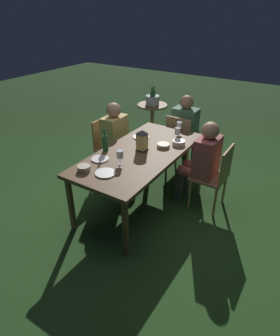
% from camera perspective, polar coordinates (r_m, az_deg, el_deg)
% --- Properties ---
extents(ground_plane, '(16.00, 16.00, 0.00)m').
position_cam_1_polar(ground_plane, '(3.94, 0.00, -6.71)').
color(ground_plane, '#26471E').
extents(dining_table, '(1.88, 0.90, 0.76)m').
position_cam_1_polar(dining_table, '(3.58, 0.00, 2.40)').
color(dining_table, brown).
rests_on(dining_table, ground).
extents(chair_side_right_a, '(0.42, 0.40, 0.87)m').
position_cam_1_polar(chair_side_right_a, '(3.72, 14.57, -1.29)').
color(chair_side_right_a, '#9E7A51').
rests_on(chair_side_right_a, ground).
extents(person_in_rust, '(0.38, 0.47, 1.15)m').
position_cam_1_polar(person_in_rust, '(3.70, 12.02, 1.55)').
color(person_in_rust, '#9E4C47').
rests_on(person_in_rust, ground).
extents(chair_head_near, '(0.40, 0.42, 0.87)m').
position_cam_1_polar(chair_head_near, '(4.62, 7.97, 5.64)').
color(chair_head_near, '#9E7A51').
rests_on(chair_head_near, ground).
extents(person_in_green, '(0.48, 0.38, 1.15)m').
position_cam_1_polar(person_in_green, '(4.73, 9.12, 8.11)').
color(person_in_green, '#4C7A5B').
rests_on(person_in_green, ground).
extents(chair_side_left_a, '(0.42, 0.40, 0.87)m').
position_cam_1_polar(chair_side_left_a, '(4.42, -6.27, 4.65)').
color(chair_side_left_a, '#9E7A51').
rests_on(chair_side_left_a, ground).
extents(person_in_mustard, '(0.38, 0.47, 1.15)m').
position_cam_1_polar(person_in_mustard, '(4.25, -4.29, 5.93)').
color(person_in_mustard, tan).
rests_on(person_in_mustard, ground).
extents(lantern_centerpiece, '(0.15, 0.15, 0.27)m').
position_cam_1_polar(lantern_centerpiece, '(3.54, 0.41, 5.71)').
color(lantern_centerpiece, black).
rests_on(lantern_centerpiece, dining_table).
extents(green_bottle_on_table, '(0.07, 0.07, 0.29)m').
position_cam_1_polar(green_bottle_on_table, '(3.57, -6.88, 5.02)').
color(green_bottle_on_table, '#1E5B2D').
rests_on(green_bottle_on_table, dining_table).
extents(wine_glass_a, '(0.08, 0.08, 0.17)m').
position_cam_1_polar(wine_glass_a, '(4.08, 7.73, 8.28)').
color(wine_glass_a, silver).
rests_on(wine_glass_a, dining_table).
extents(wine_glass_b, '(0.08, 0.08, 0.17)m').
position_cam_1_polar(wine_glass_b, '(3.87, 7.40, 7.13)').
color(wine_glass_b, silver).
rests_on(wine_glass_b, dining_table).
extents(wine_glass_c, '(0.08, 0.08, 0.17)m').
position_cam_1_polar(wine_glass_c, '(3.23, -3.98, 2.59)').
color(wine_glass_c, silver).
rests_on(wine_glass_c, dining_table).
extents(plate_a, '(0.22, 0.22, 0.01)m').
position_cam_1_polar(plate_a, '(3.96, 0.19, 6.14)').
color(plate_a, silver).
rests_on(plate_a, dining_table).
extents(plate_b, '(0.20, 0.20, 0.01)m').
position_cam_1_polar(plate_b, '(3.40, -7.90, 1.77)').
color(plate_b, silver).
rests_on(plate_b, dining_table).
extents(plate_c, '(0.22, 0.22, 0.01)m').
position_cam_1_polar(plate_c, '(3.11, -6.83, -1.01)').
color(plate_c, white).
rests_on(plate_c, dining_table).
extents(bowl_olives, '(0.16, 0.16, 0.04)m').
position_cam_1_polar(bowl_olives, '(3.69, 4.62, 4.50)').
color(bowl_olives, '#BCAD8E').
rests_on(bowl_olives, dining_table).
extents(bowl_bread, '(0.16, 0.16, 0.06)m').
position_cam_1_polar(bowl_bread, '(3.77, 7.65, 5.02)').
color(bowl_bread, silver).
rests_on(bowl_bread, dining_table).
extents(bowl_salad, '(0.14, 0.14, 0.06)m').
position_cam_1_polar(bowl_salad, '(3.19, -11.00, 0.00)').
color(bowl_salad, '#BCAD8E').
rests_on(bowl_salad, dining_table).
extents(side_table, '(0.57, 0.57, 0.66)m').
position_cam_1_polar(side_table, '(5.77, 2.41, 10.34)').
color(side_table, brown).
rests_on(side_table, ground).
extents(ice_bucket, '(0.26, 0.26, 0.34)m').
position_cam_1_polar(ice_bucket, '(5.68, 2.49, 13.38)').
color(ice_bucket, '#B2B7BF').
rests_on(ice_bucket, side_table).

